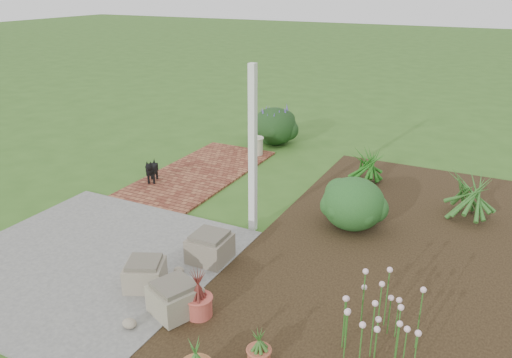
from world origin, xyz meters
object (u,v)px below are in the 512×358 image
at_px(stone_trough_near, 175,299).
at_px(black_dog, 152,169).
at_px(cream_ceramic_urn, 256,146).
at_px(evergreen_shrub, 353,202).

height_order(stone_trough_near, black_dog, black_dog).
distance_m(stone_trough_near, black_dog, 4.05).
distance_m(black_dog, cream_ceramic_urn, 2.51).
bearing_deg(stone_trough_near, black_dog, 131.51).
bearing_deg(evergreen_shrub, stone_trough_near, -111.09).
relative_size(stone_trough_near, evergreen_shrub, 0.52).
xyz_separation_m(stone_trough_near, cream_ceramic_urn, (-1.68, 5.34, 0.03)).
relative_size(stone_trough_near, cream_ceramic_urn, 1.30).
height_order(cream_ceramic_urn, evergreen_shrub, evergreen_shrub).
relative_size(cream_ceramic_urn, evergreen_shrub, 0.40).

